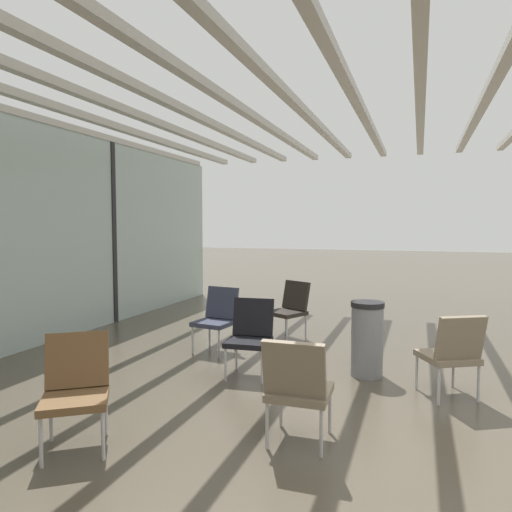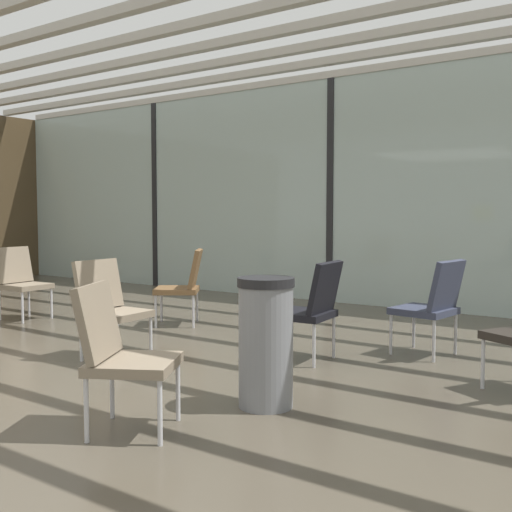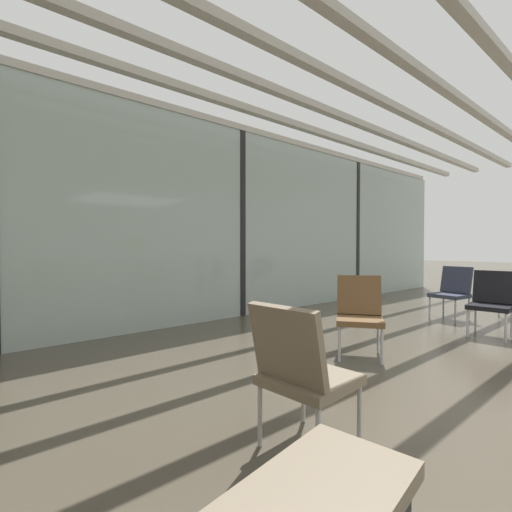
{
  "view_description": "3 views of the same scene",
  "coord_description": "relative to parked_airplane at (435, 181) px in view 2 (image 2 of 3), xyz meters",
  "views": [
    {
      "loc": [
        -3.25,
        0.04,
        1.72
      ],
      "look_at": [
        0.9,
        1.53,
        1.43
      ],
      "focal_mm": 31.89,
      "sensor_mm": 36.0,
      "label": 1
    },
    {
      "loc": [
        4.3,
        -2.75,
        1.28
      ],
      "look_at": [
        0.34,
        2.84,
        0.81
      ],
      "focal_mm": 43.48,
      "sensor_mm": 36.0,
      "label": 2
    },
    {
      "loc": [
        -3.9,
        0.31,
        1.19
      ],
      "look_at": [
        1.08,
        6.06,
        1.01
      ],
      "focal_mm": 25.23,
      "sensor_mm": 36.0,
      "label": 3
    }
  ],
  "objects": [
    {
      "name": "ground_plane",
      "position": [
        0.57,
        -11.16,
        -2.02
      ],
      "size": [
        60.0,
        60.0,
        0.0
      ],
      "primitive_type": "plane",
      "color": "#4C4438"
    },
    {
      "name": "lounge_chair_0",
      "position": [
        2.98,
        -8.51,
        -1.52
      ],
      "size": [
        0.58,
        0.54,
        0.87
      ],
      "rotation": [
        0.0,
        0.0,
        4.58
      ],
      "color": "#33384C",
      "rests_on": "ground"
    },
    {
      "name": "lounge_chair_5",
      "position": [
        2.15,
        -11.45,
        -1.52
      ],
      "size": [
        0.69,
        0.67,
        0.87
      ],
      "rotation": [
        0.0,
        0.0,
        2.08
      ],
      "color": "#7F705B",
      "rests_on": "ground"
    },
    {
      "name": "window_mullion_1",
      "position": [
        0.57,
        -5.96,
        -0.42
      ],
      "size": [
        0.1,
        0.12,
        3.2
      ],
      "primitive_type": "cube",
      "color": "black",
      "rests_on": "ground"
    },
    {
      "name": "lounge_chair_4",
      "position": [
        0.69,
        -10.25,
        -1.52
      ],
      "size": [
        0.54,
        0.5,
        0.87
      ],
      "rotation": [
        0.0,
        0.0,
        1.6
      ],
      "color": "#7F705B",
      "rests_on": "ground"
    },
    {
      "name": "window_mullion_0",
      "position": [
        -2.93,
        -5.96,
        -0.42
      ],
      "size": [
        0.1,
        0.12,
        3.2
      ],
      "primitive_type": "cube",
      "color": "black",
      "rests_on": "ground"
    },
    {
      "name": "lounge_chair_2",
      "position": [
        -1.79,
        -9.47,
        -1.52
      ],
      "size": [
        0.56,
        0.51,
        0.87
      ],
      "rotation": [
        0.0,
        0.0,
        1.64
      ],
      "color": "#7F705B",
      "rests_on": "ground"
    },
    {
      "name": "glass_curtain_wall",
      "position": [
        0.57,
        -5.96,
        -0.42
      ],
      "size": [
        14.0,
        0.08,
        3.2
      ],
      "primitive_type": "cube",
      "color": "#A3B7B2",
      "rests_on": "ground"
    },
    {
      "name": "lounge_chair_1",
      "position": [
        0.11,
        -8.62,
        -1.52
      ],
      "size": [
        0.71,
        0.7,
        0.87
      ],
      "rotation": [
        0.0,
        0.0,
        5.33
      ],
      "color": "brown",
      "rests_on": "ground"
    },
    {
      "name": "trash_bin",
      "position": [
        2.59,
        -10.58,
        -1.59
      ],
      "size": [
        0.38,
        0.38,
        0.86
      ],
      "color": "slate",
      "rests_on": "ground"
    },
    {
      "name": "lounge_chair_7",
      "position": [
        2.19,
        -9.3,
        -1.52
      ],
      "size": [
        0.57,
        0.53,
        0.87
      ],
      "rotation": [
        0.0,
        0.0,
        4.81
      ],
      "color": "black",
      "rests_on": "ground"
    },
    {
      "name": "ceiling_slats",
      "position": [
        0.57,
        -9.26,
        1.23
      ],
      "size": [
        13.72,
        6.72,
        0.1
      ],
      "color": "#B7B2A8",
      "rests_on": "glass_curtain_wall"
    },
    {
      "name": "parked_airplane",
      "position": [
        0.0,
        0.0,
        0.0
      ],
      "size": [
        10.9,
        4.04,
        4.04
      ],
      "color": "#B2BCD6",
      "rests_on": "ground"
    }
  ]
}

